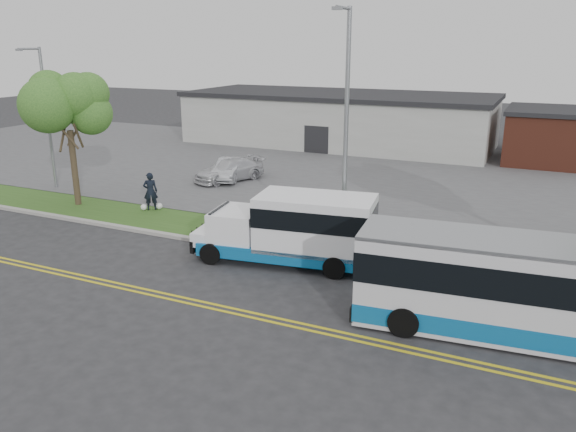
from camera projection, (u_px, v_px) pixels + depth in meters
The scene contains 18 objects.
ground at pixel (247, 261), 22.26m from camera, with size 140.00×140.00×0.00m, color #28282B.
lane_line_north at pixel (192, 299), 18.92m from camera, with size 70.00×0.12×0.01m, color gold.
lane_line_south at pixel (187, 303), 18.66m from camera, with size 70.00×0.12×0.01m, color gold.
curb at pixel (260, 251), 23.20m from camera, with size 80.00×0.30×0.15m, color #9E9B93.
verge at pixel (279, 238), 24.76m from camera, with size 80.00×3.30×0.10m, color #2F521B.
parking_lot at pixel (372, 174), 36.99m from camera, with size 80.00×25.00×0.10m, color #4C4C4F.
commercial_building at pixel (339, 119), 47.44m from camera, with size 25.40×10.40×4.35m.
brick_wing at pixel (552, 136), 40.01m from camera, with size 6.30×7.30×3.90m.
tree_west at pixel (68, 109), 28.35m from camera, with size 4.40×4.40×6.91m.
streetlight_near at pixel (346, 125), 21.88m from camera, with size 0.35×1.53×9.50m.
streetlight_far at pixel (46, 113), 32.07m from camera, with size 0.35×1.53×8.00m.
shuttle_bus at pixel (297, 227), 21.69m from camera, with size 7.45×3.31×2.76m.
transit_bus at pixel (543, 292), 15.99m from camera, with size 10.80×3.42×2.95m.
pedestrian at pixel (150, 191), 28.55m from camera, with size 0.71×0.47×1.95m, color black.
parked_car_a at pixel (230, 169), 35.07m from camera, with size 1.41×4.03×1.33m, color #A9ABB0.
parked_car_b at pixel (229, 170), 34.77m from camera, with size 1.87×4.59×1.33m, color silver.
grocery_bag_left at pixel (144, 207), 28.69m from camera, with size 0.32×0.32×0.32m, color white.
grocery_bag_right at pixel (159, 206), 28.89m from camera, with size 0.32×0.32×0.32m, color white.
Camera 1 is at (10.19, -18.15, 8.27)m, focal length 35.00 mm.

